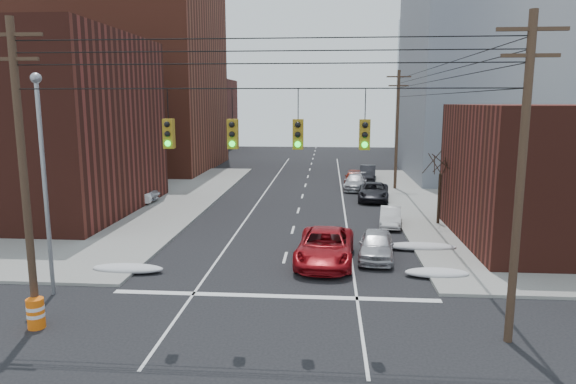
% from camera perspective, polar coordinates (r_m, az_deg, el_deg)
% --- Properties ---
extents(ground, '(160.00, 160.00, 0.00)m').
position_cam_1_polar(ground, '(16.46, -4.06, -19.77)').
color(ground, black).
rests_on(ground, ground).
extents(building_brick_tall, '(24.00, 20.00, 30.00)m').
position_cam_1_polar(building_brick_tall, '(67.77, -18.97, 15.27)').
color(building_brick_tall, brown).
rests_on(building_brick_tall, ground).
extents(building_brick_far, '(22.00, 18.00, 12.00)m').
position_cam_1_polar(building_brick_far, '(92.55, -13.40, 8.39)').
color(building_brick_far, '#491D15').
rests_on(building_brick_far, ground).
extents(building_office, '(22.00, 20.00, 25.00)m').
position_cam_1_polar(building_office, '(61.55, 23.91, 13.21)').
color(building_office, gray).
rests_on(building_office, ground).
extents(building_glass, '(20.00, 18.00, 22.00)m').
position_cam_1_polar(building_glass, '(86.94, 19.40, 11.32)').
color(building_glass, gray).
rests_on(building_glass, ground).
extents(utility_pole_left, '(2.20, 0.28, 11.00)m').
position_cam_1_polar(utility_pole_left, '(20.34, -27.34, 2.15)').
color(utility_pole_left, '#473323').
rests_on(utility_pole_left, ground).
extents(utility_pole_right, '(2.20, 0.28, 11.00)m').
position_cam_1_polar(utility_pole_right, '(18.40, 24.45, 1.65)').
color(utility_pole_right, '#473323').
rests_on(utility_pole_right, ground).
extents(utility_pole_far, '(2.20, 0.28, 11.00)m').
position_cam_1_polar(utility_pole_far, '(48.59, 12.02, 6.97)').
color(utility_pole_far, '#473323').
rests_on(utility_pole_far, ground).
extents(traffic_signals, '(17.00, 0.42, 2.02)m').
position_cam_1_polar(traffic_signals, '(17.25, -2.57, 6.66)').
color(traffic_signals, black).
rests_on(traffic_signals, ground).
extents(street_light, '(0.44, 0.44, 9.32)m').
position_cam_1_polar(street_light, '(23.43, -25.55, 2.58)').
color(street_light, gray).
rests_on(street_light, ground).
extents(bare_tree, '(2.09, 2.20, 4.93)m').
position_cam_1_polar(bare_tree, '(35.40, 16.46, 0.08)').
color(bare_tree, black).
rests_on(bare_tree, ground).
extents(snow_nw, '(3.50, 1.08, 0.42)m').
position_cam_1_polar(snow_nw, '(26.28, -17.37, -8.10)').
color(snow_nw, silver).
rests_on(snow_nw, ground).
extents(snow_ne, '(3.00, 1.08, 0.42)m').
position_cam_1_polar(snow_ne, '(25.46, 16.21, -8.62)').
color(snow_ne, silver).
rests_on(snow_ne, ground).
extents(snow_east_far, '(4.00, 1.08, 0.42)m').
position_cam_1_polar(snow_east_far, '(29.68, 14.47, -5.88)').
color(snow_east_far, silver).
rests_on(snow_east_far, ground).
extents(red_pickup, '(3.18, 6.26, 1.70)m').
position_cam_1_polar(red_pickup, '(26.48, 4.15, -6.08)').
color(red_pickup, maroon).
rests_on(red_pickup, ground).
extents(parked_car_a, '(2.26, 4.61, 1.51)m').
position_cam_1_polar(parked_car_a, '(27.47, 9.79, -5.80)').
color(parked_car_a, '#B7B6BB').
rests_on(parked_car_a, ground).
extents(parked_car_b, '(1.81, 3.96, 1.26)m').
position_cam_1_polar(parked_car_b, '(34.73, 11.33, -2.73)').
color(parked_car_b, silver).
rests_on(parked_car_b, ground).
extents(parked_car_c, '(2.98, 5.52, 1.47)m').
position_cam_1_polar(parked_car_c, '(43.58, 9.50, 0.04)').
color(parked_car_c, black).
rests_on(parked_car_c, ground).
extents(parked_car_d, '(2.58, 5.17, 1.44)m').
position_cam_1_polar(parked_car_d, '(48.58, 7.50, 1.10)').
color(parked_car_d, '#A1A1A5').
rests_on(parked_car_d, ground).
extents(parked_car_e, '(2.15, 4.56, 1.51)m').
position_cam_1_polar(parked_car_e, '(51.55, 7.33, 1.65)').
color(parked_car_e, maroon).
rests_on(parked_car_e, ground).
extents(parked_car_f, '(2.03, 4.76, 1.53)m').
position_cam_1_polar(parked_car_f, '(54.84, 8.84, 2.12)').
color(parked_car_f, black).
rests_on(parked_car_f, ground).
extents(lot_car_a, '(4.61, 2.41, 1.45)m').
position_cam_1_polar(lot_car_a, '(42.44, -17.84, -0.38)').
color(lot_car_a, silver).
rests_on(lot_car_a, sidewalk_nw).
extents(lot_car_b, '(5.66, 2.91, 1.53)m').
position_cam_1_polar(lot_car_b, '(43.77, -17.61, -0.01)').
color(lot_car_b, '#BBBBC0').
rests_on(lot_car_b, sidewalk_nw).
extents(lot_car_c, '(4.71, 3.41, 1.27)m').
position_cam_1_polar(lot_car_c, '(39.89, -28.74, -1.92)').
color(lot_car_c, black).
rests_on(lot_car_c, sidewalk_nw).
extents(lot_car_d, '(4.31, 1.78, 1.46)m').
position_cam_1_polar(lot_car_d, '(45.76, -20.37, 0.21)').
color(lot_car_d, silver).
rests_on(lot_car_d, sidewalk_nw).
extents(construction_barrel, '(0.68, 0.68, 1.12)m').
position_cam_1_polar(construction_barrel, '(21.30, -26.23, -11.96)').
color(construction_barrel, '#FF660D').
rests_on(construction_barrel, ground).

